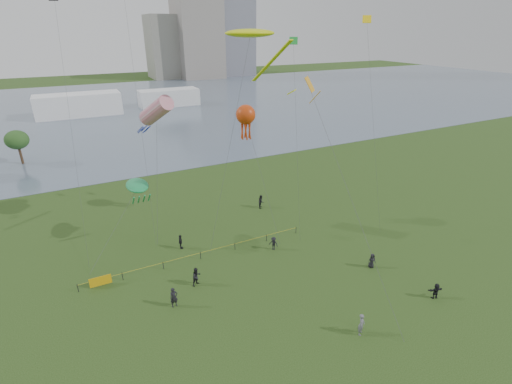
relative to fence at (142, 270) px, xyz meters
name	(u,v)px	position (x,y,z in m)	size (l,w,h in m)	color
ground_plane	(310,322)	(11.22, -13.01, -0.55)	(400.00, 400.00, 0.00)	#1E3711
lake	(123,108)	(11.22, 86.99, -0.53)	(400.00, 120.00, 0.08)	slate
building_mid	(198,36)	(57.22, 148.99, 18.45)	(20.00, 20.00, 38.00)	gray
building_low	(166,47)	(43.22, 154.99, 13.45)	(16.00, 18.00, 28.00)	gray
pavilion_left	(79,105)	(-0.78, 81.99, 2.45)	(22.00, 8.00, 6.00)	white
pavilion_right	(169,98)	(25.22, 84.99, 1.95)	(18.00, 7.00, 5.00)	white
fence	(142,270)	(0.00, 0.00, 0.00)	(24.07, 0.07, 1.05)	black
kite_flyer	(361,324)	(14.13, -15.92, 0.42)	(0.71, 0.47, 1.95)	slate
spectator_a	(197,276)	(4.38, -3.99, 0.39)	(0.92, 0.71, 1.89)	black
spectator_b	(273,243)	(13.95, -1.92, 0.23)	(1.01, 0.58, 1.57)	black
spectator_c	(181,242)	(4.82, 2.93, 0.30)	(1.00, 0.42, 1.71)	black
spectator_d	(372,261)	(21.32, -9.38, 0.24)	(0.78, 0.51, 1.59)	black
spectator_e	(436,291)	(23.14, -15.63, 0.22)	(1.44, 0.46, 1.55)	black
spectator_f	(174,297)	(1.63, -5.98, 0.41)	(0.70, 0.46, 1.92)	black
spectator_g	(261,201)	(17.59, 8.01, 0.37)	(0.90, 0.70, 1.85)	black
kite_stingray	(251,34)	(13.63, 2.91, 21.50)	(8.95, 10.10, 22.54)	#3F3F42
kite_windsock	(156,111)	(4.98, 8.87, 13.73)	(4.25, 6.47, 16.20)	#3F3F42
kite_creature	(137,186)	(1.57, 6.61, 6.31)	(7.52, 6.39, 7.31)	#3F3F42
kite_octopus	(246,115)	(14.62, 6.36, 12.78)	(2.27, 8.80, 14.55)	#3F3F42
kite_delta	(315,97)	(15.99, -5.03, 16.46)	(1.56, 14.76, 18.67)	#3F3F42
small_kites	(215,11)	(11.55, 7.00, 23.63)	(29.92, 12.22, 6.09)	black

